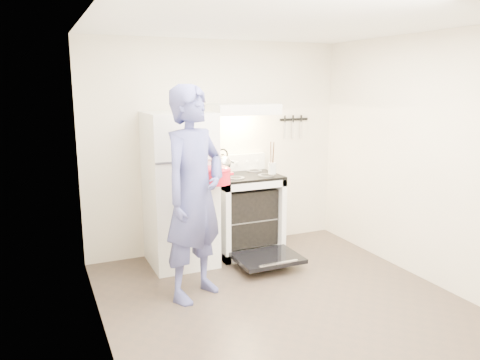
# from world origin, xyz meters

# --- Properties ---
(floor) EXTENTS (3.60, 3.60, 0.00)m
(floor) POSITION_xyz_m (0.00, 0.00, 0.00)
(floor) COLOR #4A3C31
(floor) RESTS_ON ground
(back_wall) EXTENTS (3.20, 0.02, 2.50)m
(back_wall) POSITION_xyz_m (0.00, 1.80, 1.25)
(back_wall) COLOR #F1E8CB
(back_wall) RESTS_ON ground
(refrigerator) EXTENTS (0.70, 0.70, 1.70)m
(refrigerator) POSITION_xyz_m (-0.58, 1.45, 0.85)
(refrigerator) COLOR white
(refrigerator) RESTS_ON floor
(stove_body) EXTENTS (0.76, 0.65, 0.92)m
(stove_body) POSITION_xyz_m (0.23, 1.48, 0.46)
(stove_body) COLOR white
(stove_body) RESTS_ON floor
(cooktop) EXTENTS (0.76, 0.65, 0.03)m
(cooktop) POSITION_xyz_m (0.23, 1.48, 0.94)
(cooktop) COLOR black
(cooktop) RESTS_ON stove_body
(backsplash) EXTENTS (0.76, 0.07, 0.20)m
(backsplash) POSITION_xyz_m (0.23, 1.76, 1.05)
(backsplash) COLOR white
(backsplash) RESTS_ON cooktop
(oven_door) EXTENTS (0.70, 0.54, 0.04)m
(oven_door) POSITION_xyz_m (0.23, 0.88, 0.12)
(oven_door) COLOR black
(oven_door) RESTS_ON floor
(oven_rack) EXTENTS (0.60, 0.52, 0.01)m
(oven_rack) POSITION_xyz_m (0.23, 1.48, 0.44)
(oven_rack) COLOR gray
(oven_rack) RESTS_ON stove_body
(range_hood) EXTENTS (0.76, 0.50, 0.12)m
(range_hood) POSITION_xyz_m (0.23, 1.55, 1.71)
(range_hood) COLOR white
(range_hood) RESTS_ON back_wall
(knife_strip) EXTENTS (0.40, 0.02, 0.03)m
(knife_strip) POSITION_xyz_m (1.05, 1.79, 1.55)
(knife_strip) COLOR black
(knife_strip) RESTS_ON back_wall
(pizza_stone) EXTENTS (0.31, 0.31, 0.02)m
(pizza_stone) POSITION_xyz_m (0.28, 1.53, 0.45)
(pizza_stone) COLOR #876E4F
(pizza_stone) RESTS_ON oven_rack
(tea_kettle) EXTENTS (0.25, 0.21, 0.31)m
(tea_kettle) POSITION_xyz_m (-0.02, 1.58, 1.10)
(tea_kettle) COLOR silver
(tea_kettle) RESTS_ON cooktop
(utensil_jar) EXTENTS (0.11, 0.11, 0.13)m
(utensil_jar) POSITION_xyz_m (0.47, 1.26, 1.05)
(utensil_jar) COLOR silver
(utensil_jar) RESTS_ON cooktop
(person) EXTENTS (0.87, 0.78, 2.00)m
(person) POSITION_xyz_m (-0.70, 0.58, 1.00)
(person) COLOR navy
(person) RESTS_ON floor
(dutch_oven) EXTENTS (0.38, 0.31, 0.24)m
(dutch_oven) POSITION_xyz_m (-0.35, 0.93, 1.07)
(dutch_oven) COLOR red
(dutch_oven) RESTS_ON person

